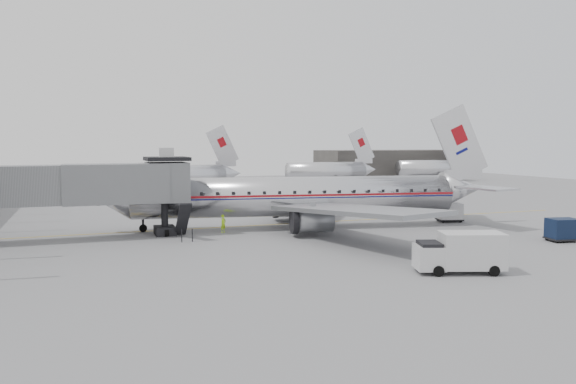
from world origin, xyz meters
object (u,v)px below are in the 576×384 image
at_px(baggage_cart_navy, 563,229).
at_px(airliner, 303,196).
at_px(service_van, 460,252).
at_px(ramp_worker, 223,224).
at_px(baggage_cart_white, 449,212).

bearing_deg(baggage_cart_navy, airliner, 151.27).
bearing_deg(service_van, ramp_worker, 135.17).
xyz_separation_m(service_van, baggage_cart_navy, (13.93, 5.98, -0.31)).
distance_m(airliner, baggage_cart_navy, 20.89).
xyz_separation_m(baggage_cart_white, ramp_worker, (-21.81, 1.00, -0.18)).
relative_size(service_van, baggage_cart_navy, 2.13).
bearing_deg(ramp_worker, baggage_cart_navy, -65.57).
height_order(airliner, ramp_worker, airliner).
height_order(service_van, baggage_cart_navy, service_van).
bearing_deg(baggage_cart_white, baggage_cart_navy, -67.97).
xyz_separation_m(airliner, service_van, (2.08, -19.26, -1.56)).
xyz_separation_m(service_van, ramp_worker, (-9.38, 18.98, -0.48)).
bearing_deg(baggage_cart_white, ramp_worker, -167.74).
height_order(service_van, ramp_worker, service_van).
relative_size(service_van, baggage_cart_white, 2.04).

